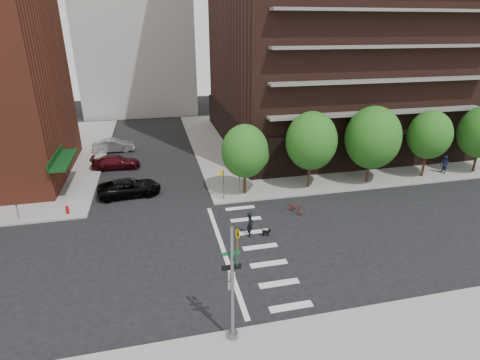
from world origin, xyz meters
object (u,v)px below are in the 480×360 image
Objects in this scene: traffic_signal at (233,294)px; parked_car_maroon at (116,162)px; parked_car_silver at (114,145)px; pedestrian_far at (444,165)px; dog_walker at (250,224)px; parked_car_black at (130,188)px; fire_hydrant at (67,209)px; scooter at (295,208)px.

traffic_signal reaches higher than parked_car_maroon.
parked_car_silver is (-0.67, 5.98, 0.07)m from parked_car_maroon.
parked_car_silver is 36.15m from pedestrian_far.
pedestrian_far is at bearing -103.60° from parked_car_maroon.
dog_walker is (10.92, -22.32, 0.13)m from parked_car_silver.
pedestrian_far reaches higher than parked_car_black.
parked_car_maroon is at bearing 8.63° from parked_car_black.
fire_hydrant is 14.60m from dog_walker.
parked_car_maroon is at bearing 105.50° from traffic_signal.
traffic_signal is 3.30× the size of dog_walker.
parked_car_silver is at bearing 106.36° from scooter.
fire_hydrant is 0.15× the size of parked_car_maroon.
pedestrian_far is (35.09, 0.91, 0.51)m from fire_hydrant.
traffic_signal is at bearing -168.68° from parked_car_silver.
fire_hydrant is at bearing 166.15° from parked_car_maroon.
pedestrian_far reaches higher than parked_car_maroon.
fire_hydrant is 0.46× the size of scooter.
traffic_signal reaches higher than parked_car_black.
dog_walker is at bearing -25.03° from fire_hydrant.
traffic_signal is at bearing -56.74° from fire_hydrant.
traffic_signal is 9.83m from dog_walker.
parked_car_maroon is at bearing -176.07° from parked_car_silver.
parked_car_maroon is 6.02m from parked_car_silver.
traffic_signal is at bearing -144.42° from scooter.
parked_car_maroon is 20.08m from scooter.
scooter is at bearing -73.92° from pedestrian_far.
dog_walker is (10.25, -16.34, 0.20)m from parked_car_maroon.
dog_walker is at bearing -70.36° from pedestrian_far.
parked_car_black is at bearing -164.79° from parked_car_maroon.
parked_car_black is 30.53m from pedestrian_far.
pedestrian_far is at bearing 1.49° from fire_hydrant.
parked_car_silver is 24.97m from scooter.
fire_hydrant is at bearing -86.84° from pedestrian_far.
fire_hydrant is 0.40× the size of pedestrian_far.
scooter is at bearing -120.45° from parked_car_black.
parked_car_maroon is 33.42m from pedestrian_far.
scooter is at bearing -11.46° from fire_hydrant.
traffic_signal reaches higher than scooter.
scooter is (14.65, -13.74, -0.29)m from parked_car_maroon.
pedestrian_far is at bearing -51.16° from dog_walker.
fire_hydrant is 35.10m from pedestrian_far.
parked_car_silver is (-7.73, 31.44, -1.92)m from traffic_signal.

